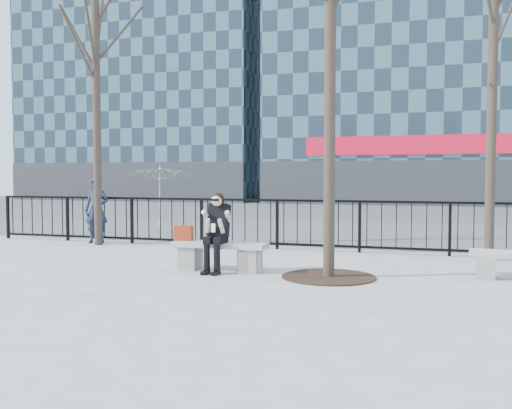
% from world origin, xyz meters
% --- Properties ---
extents(ground, '(120.00, 120.00, 0.00)m').
position_xyz_m(ground, '(0.00, 0.00, 0.00)').
color(ground, gray).
rests_on(ground, ground).
extents(street_surface, '(60.00, 23.00, 0.01)m').
position_xyz_m(street_surface, '(0.00, 15.00, 0.00)').
color(street_surface, '#474747').
rests_on(street_surface, ground).
extents(railing, '(14.00, 0.06, 1.10)m').
position_xyz_m(railing, '(0.00, 3.00, 0.55)').
color(railing, black).
rests_on(railing, ground).
extents(building_left, '(16.20, 10.20, 22.60)m').
position_xyz_m(building_left, '(-15.00, 27.00, 11.30)').
color(building_left, '#466571').
rests_on(building_left, ground).
extents(tree_left, '(2.80, 2.80, 6.50)m').
position_xyz_m(tree_left, '(-4.00, 2.50, 4.86)').
color(tree_left, black).
rests_on(tree_left, ground).
extents(tree_grate, '(1.50, 1.50, 0.02)m').
position_xyz_m(tree_grate, '(1.90, -0.10, 0.01)').
color(tree_grate, black).
rests_on(tree_grate, ground).
extents(bench_main, '(1.65, 0.46, 0.49)m').
position_xyz_m(bench_main, '(0.00, 0.00, 0.30)').
color(bench_main, gray).
rests_on(bench_main, ground).
extents(seated_woman, '(0.50, 0.64, 1.34)m').
position_xyz_m(seated_woman, '(0.00, -0.16, 0.67)').
color(seated_woman, black).
rests_on(seated_woman, ground).
extents(handbag, '(0.33, 0.17, 0.26)m').
position_xyz_m(handbag, '(-0.68, 0.02, 0.62)').
color(handbag, maroon).
rests_on(handbag, bench_main).
extents(shopping_bag, '(0.41, 0.30, 0.36)m').
position_xyz_m(shopping_bag, '(0.56, -0.12, 0.18)').
color(shopping_bag, beige).
rests_on(shopping_bag, ground).
extents(standing_man, '(0.64, 0.48, 1.58)m').
position_xyz_m(standing_man, '(-4.24, 2.80, 0.79)').
color(standing_man, black).
rests_on(standing_man, ground).
extents(vendor_umbrella, '(2.50, 2.53, 1.93)m').
position_xyz_m(vendor_umbrella, '(-4.24, 6.04, 0.97)').
color(vendor_umbrella, '#F9F137').
rests_on(vendor_umbrella, ground).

